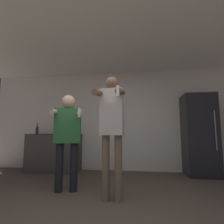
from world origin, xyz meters
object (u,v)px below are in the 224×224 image
Objects in this scene: bottle_clear_vodka at (74,131)px; bottle_red_label at (37,130)px; refrigerator at (199,134)px; bottle_dark_rum at (67,130)px; person_woman_foreground at (112,123)px; person_man_side at (68,133)px; bottle_brown_liquor at (61,130)px.

bottle_red_label is (-0.99, 0.00, 0.02)m from bottle_clear_vodka.
bottle_clear_vodka is (-2.93, -0.02, 0.09)m from refrigerator.
bottle_dark_rum is at bearing -179.66° from refrigerator.
person_woman_foreground is 0.84m from person_man_side.
bottle_brown_liquor is 0.92× the size of bottle_red_label.
bottle_brown_liquor is (-0.36, 0.00, 0.02)m from bottle_clear_vodka.
refrigerator is 3.29m from bottle_brown_liquor.
bottle_clear_vodka is at bearing -179.64° from refrigerator.
person_man_side is at bearing -74.77° from bottle_clear_vodka.
bottle_dark_rum is 0.21m from bottle_clear_vodka.
refrigerator is at bearing 0.36° from bottle_clear_vodka.
bottle_clear_vodka is at bearing -0.00° from bottle_red_label.
bottle_brown_liquor reaches higher than bottle_clear_vodka.
bottle_red_label is 2.72m from person_woman_foreground.
bottle_clear_vodka is at bearing -0.00° from bottle_brown_liquor.
bottle_clear_vodka is at bearing -0.00° from bottle_dark_rum.
bottle_red_label is at bearing 180.00° from bottle_brown_liquor.
person_man_side is (-2.55, -1.40, 0.03)m from refrigerator.
refrigerator reaches higher than person_woman_foreground.
bottle_brown_liquor is (-0.16, 0.00, 0.01)m from bottle_dark_rum.
bottle_red_label is at bearing -179.73° from refrigerator.
person_man_side is at bearing -67.20° from bottle_dark_rum.
person_woman_foreground reaches higher than bottle_clear_vodka.
person_man_side reaches higher than bottle_brown_liquor.
bottle_clear_vodka is (0.21, -0.00, -0.01)m from bottle_dark_rum.
refrigerator is 3.92m from bottle_red_label.
bottle_clear_vodka is at bearing 105.23° from person_man_side.
bottle_red_label is (-0.79, 0.00, 0.01)m from bottle_dark_rum.
refrigerator reaches higher than bottle_red_label.
person_man_side reaches higher than bottle_dark_rum.
bottle_clear_vodka is 0.88× the size of bottle_red_label.
refrigerator is 2.46m from person_woman_foreground.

